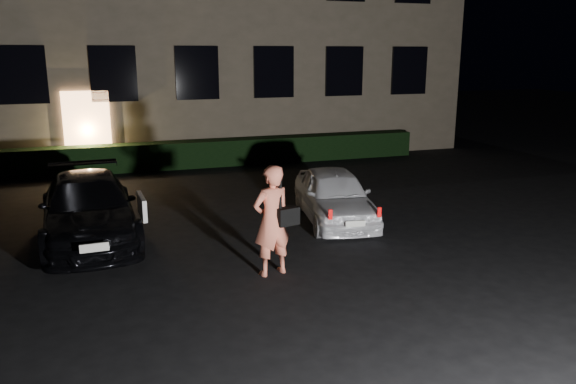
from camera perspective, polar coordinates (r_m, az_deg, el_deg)
name	(u,v)px	position (r m, az deg, el deg)	size (l,w,h in m)	color
ground	(321,291)	(8.98, 3.34, -9.97)	(80.00, 80.00, 0.00)	black
hedge	(202,154)	(18.64, -8.69, 3.88)	(15.00, 0.70, 0.85)	black
sedan	(88,208)	(11.85, -19.61, -1.55)	(2.05, 4.51, 1.26)	black
hatch	(334,195)	(12.40, 4.74, -0.34)	(1.90, 3.61, 1.17)	white
man	(272,220)	(9.29, -1.62, -2.90)	(0.85, 0.60, 1.88)	#E87559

